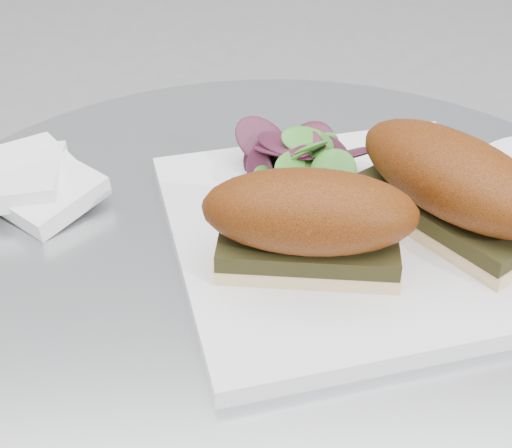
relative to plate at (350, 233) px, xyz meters
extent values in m
cylinder|color=silver|center=(-0.06, -0.04, -0.02)|extent=(0.70, 0.70, 0.02)
cube|color=white|center=(0.00, 0.00, 0.00)|extent=(0.33, 0.33, 0.02)
cube|color=#F9DC9B|center=(-0.04, -0.05, 0.01)|extent=(0.14, 0.07, 0.01)
cube|color=black|center=(-0.04, -0.05, 0.03)|extent=(0.14, 0.08, 0.01)
ellipsoid|color=#642D09|center=(-0.04, -0.05, 0.06)|extent=(0.16, 0.09, 0.06)
cube|color=#F9DC9B|center=(0.07, -0.01, 0.01)|extent=(0.14, 0.16, 0.01)
cube|color=black|center=(0.07, -0.01, 0.03)|extent=(0.14, 0.16, 0.01)
ellipsoid|color=#642D09|center=(0.07, -0.01, 0.06)|extent=(0.16, 0.19, 0.06)
camera|label=1|loc=(-0.11, -0.46, 0.36)|focal=50.00mm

